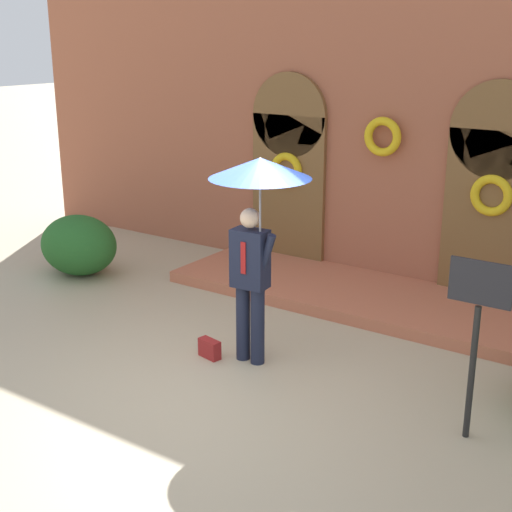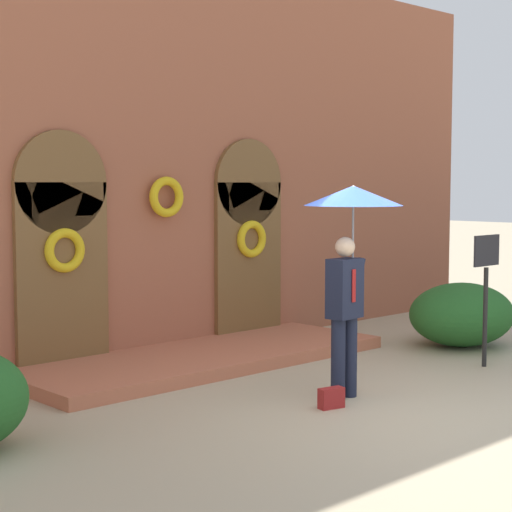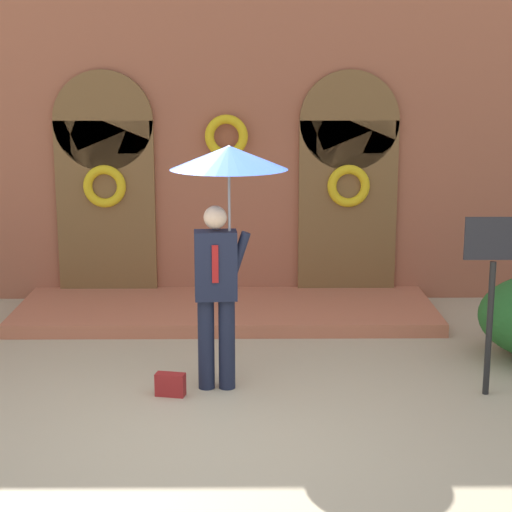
% 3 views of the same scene
% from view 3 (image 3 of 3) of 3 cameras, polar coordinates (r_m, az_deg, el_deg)
% --- Properties ---
extents(ground_plane, '(80.00, 80.00, 0.00)m').
position_cam_3_polar(ground_plane, '(7.91, -2.54, -10.32)').
color(ground_plane, tan).
extents(building_facade, '(14.00, 2.30, 5.60)m').
position_cam_3_polar(building_facade, '(11.45, -1.97, 10.48)').
color(building_facade, '#9E563D').
rests_on(building_facade, ground).
extents(person_with_umbrella, '(1.10, 1.10, 2.36)m').
position_cam_3_polar(person_with_umbrella, '(7.98, -2.04, 4.17)').
color(person_with_umbrella, '#191E33').
rests_on(person_with_umbrella, ground).
extents(handbag, '(0.30, 0.17, 0.22)m').
position_cam_3_polar(handbag, '(8.26, -5.73, -8.52)').
color(handbag, maroon).
rests_on(handbag, ground).
extents(sign_post, '(0.56, 0.06, 1.72)m').
position_cam_3_polar(sign_post, '(8.25, 15.49, -1.30)').
color(sign_post, black).
rests_on(sign_post, ground).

